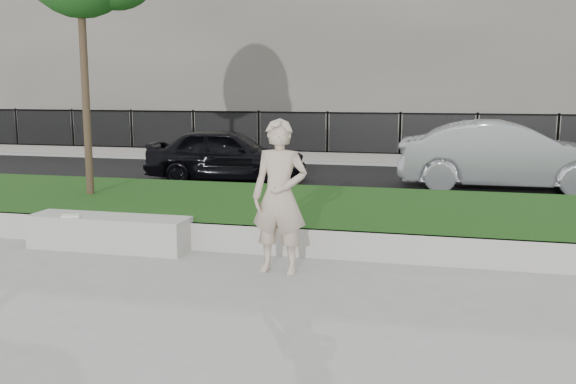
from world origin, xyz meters
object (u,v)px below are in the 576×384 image
(book, at_px, (71,216))
(car_silver, at_px, (506,156))
(man, at_px, (280,197))
(car_dark, at_px, (227,155))
(stone_bench, at_px, (109,232))

(book, distance_m, car_silver, 9.55)
(man, bearing_deg, car_dark, 116.77)
(man, relative_size, car_silver, 0.41)
(car_silver, bearing_deg, man, 154.96)
(stone_bench, xyz_separation_m, car_silver, (5.99, 6.81, 0.57))
(book, relative_size, car_silver, 0.05)
(man, bearing_deg, car_silver, 68.38)
(stone_bench, height_order, book, book)
(stone_bench, xyz_separation_m, man, (2.71, -0.55, 0.73))
(book, bearing_deg, car_silver, 22.60)
(man, xyz_separation_m, car_dark, (-3.25, 7.19, -0.27))
(book, distance_m, car_dark, 6.83)
(book, bearing_deg, car_dark, 65.84)
(stone_bench, height_order, man, man)
(stone_bench, xyz_separation_m, car_dark, (-0.55, 6.64, 0.46))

